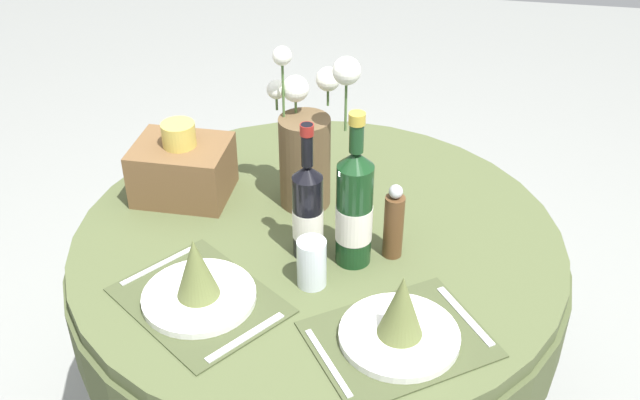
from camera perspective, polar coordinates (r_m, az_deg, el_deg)
The scene contains 9 objects.
dining_table at distance 1.87m, azimuth -0.16°, elevation -6.06°, with size 1.18×1.18×0.75m.
place_setting_left at distance 1.59m, azimuth -9.24°, elevation -6.29°, with size 0.43×0.41×0.16m.
place_setting_right at distance 1.49m, azimuth 6.10°, elevation -9.20°, with size 0.43×0.41×0.16m.
flower_vase at distance 1.82m, azimuth -1.03°, elevation 4.09°, with size 0.23×0.18×0.41m.
wine_bottle_left at distance 1.66m, azimuth -0.93°, elevation -0.75°, with size 0.07×0.07×0.33m.
wine_bottle_centre at distance 1.63m, azimuth 2.62°, elevation -0.60°, with size 0.08×0.08×0.37m.
tumbler_near_left at distance 1.61m, azimuth -0.63°, elevation -4.78°, with size 0.06×0.06×0.11m, color silver.
pepper_mill at distance 1.68m, azimuth 5.60°, elevation -1.78°, with size 0.04×0.04×0.19m.
woven_basket_side_left at distance 1.92m, azimuth -10.36°, elevation 2.42°, with size 0.23×0.18×0.20m.
Camera 1 is at (0.26, -1.41, 1.80)m, focal length 42.29 mm.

